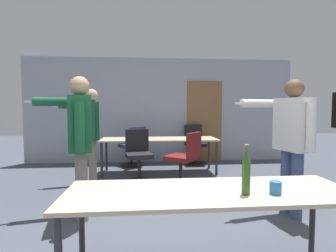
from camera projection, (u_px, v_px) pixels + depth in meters
back_wall at (162, 111)px, 6.64m from camera, size 6.72×0.12×2.60m
conference_table_near at (210, 198)px, 2.00m from camera, size 2.19×0.71×0.72m
conference_table_far at (159, 141)px, 5.45m from camera, size 2.39×0.75×0.72m
person_center_tall at (292, 135)px, 3.23m from camera, size 0.87×0.64×1.70m
person_left_plaid at (91, 128)px, 4.50m from camera, size 0.84×0.61×1.68m
person_near_casual at (79, 134)px, 3.16m from camera, size 0.88×0.67×1.73m
office_chair_far_left at (195, 145)px, 6.39m from camera, size 0.52×0.56×0.95m
office_chair_far_right at (185, 160)px, 4.56m from camera, size 0.69×0.67×0.94m
office_chair_mid_tucked at (133, 148)px, 6.11m from camera, size 0.67×0.68×0.93m
office_chair_side_rolled at (139, 157)px, 4.82m from camera, size 0.53×0.59×0.96m
beer_bottle at (246, 171)px, 1.88m from camera, size 0.06×0.06×0.36m
drink_cup at (275, 188)px, 1.89m from camera, size 0.08×0.08×0.09m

